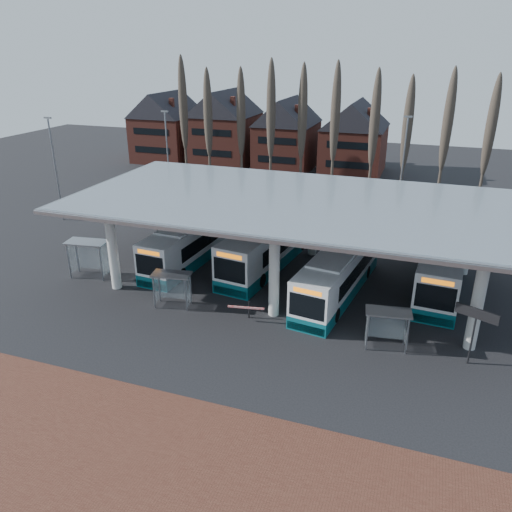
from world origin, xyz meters
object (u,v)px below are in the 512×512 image
(bus_3, at_px, (442,263))
(shelter_1, at_px, (172,282))
(bus_2, at_px, (339,273))
(shelter_0, at_px, (89,250))
(bus_0, at_px, (193,241))
(bus_1, at_px, (270,243))
(shelter_2, at_px, (388,320))

(bus_3, relative_size, shelter_1, 4.71)
(bus_2, height_order, shelter_1, bus_2)
(bus_2, relative_size, shelter_0, 3.80)
(bus_0, distance_m, shelter_0, 8.18)
(bus_1, xyz_separation_m, shelter_1, (-4.02, -8.98, 0.02))
(shelter_1, bearing_deg, bus_1, 56.23)
(bus_3, bearing_deg, bus_0, -171.08)
(bus_1, height_order, shelter_1, bus_1)
(shelter_0, bearing_deg, bus_1, 20.53)
(bus_3, bearing_deg, shelter_2, -102.92)
(bus_1, xyz_separation_m, shelter_2, (10.10, -9.40, 0.01))
(shelter_2, bearing_deg, bus_0, 145.04)
(bus_0, xyz_separation_m, bus_2, (12.42, -2.27, -0.01))
(bus_2, height_order, shelter_2, bus_2)
(bus_3, bearing_deg, shelter_0, -160.18)
(bus_0, xyz_separation_m, bus_3, (19.31, 1.68, 0.08))
(bus_0, distance_m, shelter_1, 8.03)
(bus_2, bearing_deg, shelter_2, -48.61)
(bus_3, distance_m, shelter_1, 19.51)
(bus_1, height_order, bus_3, bus_1)
(shelter_2, bearing_deg, shelter_1, 169.81)
(bus_3, bearing_deg, bus_1, -174.20)
(bus_0, relative_size, shelter_2, 4.53)
(bus_0, height_order, shelter_2, bus_0)
(bus_0, distance_m, bus_1, 6.36)
(bus_1, height_order, shelter_0, bus_1)
(bus_1, height_order, shelter_2, bus_1)
(shelter_1, relative_size, shelter_2, 1.01)
(shelter_2, bearing_deg, bus_3, 64.69)
(bus_0, bearing_deg, shelter_0, -133.63)
(bus_2, distance_m, shelter_2, 7.06)
(shelter_0, bearing_deg, bus_3, 7.44)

